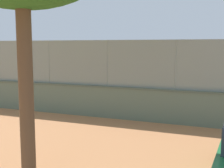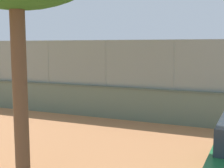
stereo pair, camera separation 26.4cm
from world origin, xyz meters
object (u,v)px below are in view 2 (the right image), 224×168
at_px(player_near_wall_returning, 133,91).
at_px(sports_ball, 116,107).
at_px(player_foreground_swinging, 60,81).
at_px(player_at_service_line, 175,76).

height_order(player_near_wall_returning, sports_ball, player_near_wall_returning).
bearing_deg(player_foreground_swinging, sports_ball, 153.25).
height_order(player_foreground_swinging, player_at_service_line, player_foreground_swinging).
relative_size(player_near_wall_returning, sports_ball, 6.41).
bearing_deg(player_at_service_line, sports_ball, 82.79).
bearing_deg(sports_ball, player_at_service_line, -97.21).
bearing_deg(player_near_wall_returning, player_foreground_swinging, -17.15).
xyz_separation_m(player_at_service_line, sports_ball, (1.19, 9.39, -0.80)).
bearing_deg(player_near_wall_returning, sports_ball, 51.64).
bearing_deg(player_at_service_line, player_foreground_swinging, 47.41).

